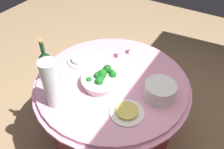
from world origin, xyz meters
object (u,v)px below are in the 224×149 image
wine_bottle (46,65)px  food_plate_noodles (127,112)px  food_plate_rice (81,60)px  label_placard_front (118,53)px  decorative_fruit_vase (52,86)px  serving_tongs (112,49)px  plate_stack (160,91)px  label_placard_mid (130,50)px  broccoli_bowl (101,79)px

wine_bottle → food_plate_noodles: 0.65m
food_plate_rice → label_placard_front: label_placard_front is taller
wine_bottle → food_plate_rice: (-0.29, 0.08, -0.11)m
decorative_fruit_vase → food_plate_rice: bearing=-164.7°
serving_tongs → label_placard_front: (0.07, 0.10, 0.03)m
wine_bottle → decorative_fruit_vase: size_ratio=0.99×
decorative_fruit_vase → food_plate_rice: (-0.44, -0.12, -0.14)m
label_placard_front → food_plate_rice: bearing=-46.6°
plate_stack → label_placard_front: plate_stack is taller
decorative_fruit_vase → food_plate_rice: size_ratio=1.55×
label_placard_mid → label_placard_front: bearing=-29.8°
food_plate_noodles → label_placard_front: label_placard_front is taller
food_plate_noodles → wine_bottle: bearing=-89.0°
wine_bottle → decorative_fruit_vase: 0.25m
label_placard_mid → serving_tongs: bearing=-78.0°
serving_tongs → decorative_fruit_vase: bearing=-0.3°
food_plate_noodles → decorative_fruit_vase: bearing=-70.1°
plate_stack → food_plate_rice: 0.68m
wine_bottle → food_plate_noodles: (-0.01, 0.64, -0.12)m
serving_tongs → label_placard_front: bearing=55.5°
serving_tongs → label_placard_front: label_placard_front is taller
wine_bottle → decorative_fruit_vase: (0.15, 0.20, 0.02)m
broccoli_bowl → label_placard_mid: (-0.44, -0.01, -0.01)m
broccoli_bowl → label_placard_front: broccoli_bowl is taller
plate_stack → serving_tongs: bearing=-118.8°
broccoli_bowl → serving_tongs: broccoli_bowl is taller
food_plate_rice → label_placard_front: 0.30m
plate_stack → food_plate_rice: plate_stack is taller
wine_bottle → decorative_fruit_vase: bearing=52.8°
wine_bottle → food_plate_noodles: size_ratio=1.53×
food_plate_rice → label_placard_mid: 0.41m
broccoli_bowl → food_plate_noodles: 0.32m
plate_stack → decorative_fruit_vase: 0.70m
serving_tongs → food_plate_noodles: 0.70m
plate_stack → decorative_fruit_vase: bearing=-54.4°
serving_tongs → food_plate_rice: food_plate_rice is taller
food_plate_rice → label_placard_front: bearing=133.4°
plate_stack → decorative_fruit_vase: decorative_fruit_vase is taller
broccoli_bowl → decorative_fruit_vase: (0.30, -0.16, 0.11)m
decorative_fruit_vase → serving_tongs: bearing=179.7°
decorative_fruit_vase → food_plate_noodles: size_ratio=1.55×
broccoli_bowl → wine_bottle: size_ratio=0.83×
broccoli_bowl → wine_bottle: wine_bottle is taller
plate_stack → food_plate_rice: size_ratio=0.95×
food_plate_rice → serving_tongs: bearing=155.7°
wine_bottle → food_plate_noodles: wine_bottle is taller
decorative_fruit_vase → label_placard_mid: size_ratio=6.18×
plate_stack → food_plate_noodles: 0.27m
food_plate_rice → decorative_fruit_vase: bearing=15.3°
wine_bottle → label_placard_mid: 0.70m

